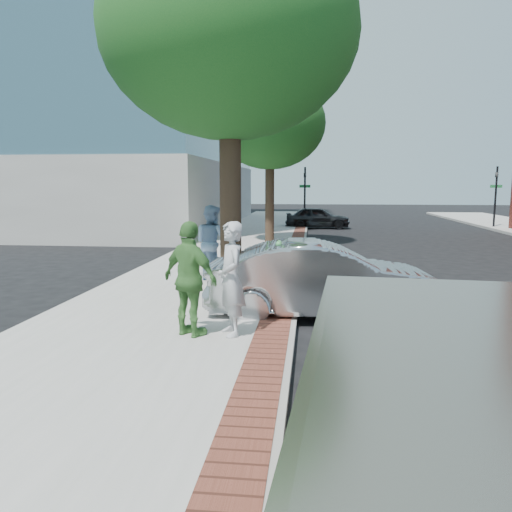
# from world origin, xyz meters

# --- Properties ---
(ground) EXTENTS (120.00, 120.00, 0.00)m
(ground) POSITION_xyz_m (0.00, 0.00, 0.00)
(ground) COLOR black
(ground) RESTS_ON ground
(sidewalk) EXTENTS (5.00, 60.00, 0.15)m
(sidewalk) POSITION_xyz_m (-1.50, 8.00, 0.07)
(sidewalk) COLOR #9E9991
(sidewalk) RESTS_ON ground
(brick_strip) EXTENTS (0.60, 60.00, 0.01)m
(brick_strip) POSITION_xyz_m (0.70, 8.00, 0.15)
(brick_strip) COLOR brown
(brick_strip) RESTS_ON sidewalk
(curb) EXTENTS (0.10, 60.00, 0.15)m
(curb) POSITION_xyz_m (1.05, 8.00, 0.07)
(curb) COLOR gray
(curb) RESTS_ON ground
(office_tower) EXTENTS (18.00, 22.00, 24.00)m
(office_tower) POSITION_xyz_m (-13.00, 22.00, 12.00)
(office_tower) COLOR slate
(office_tower) RESTS_ON ground
(office_base) EXTENTS (18.20, 22.20, 4.00)m
(office_base) POSITION_xyz_m (-13.00, 22.00, 2.00)
(office_base) COLOR gray
(office_base) RESTS_ON ground
(signal_near) EXTENTS (0.70, 0.15, 3.80)m
(signal_near) POSITION_xyz_m (0.90, 22.00, 2.25)
(signal_near) COLOR black
(signal_near) RESTS_ON ground
(signal_far) EXTENTS (0.70, 0.15, 3.80)m
(signal_far) POSITION_xyz_m (12.50, 22.00, 2.25)
(signal_far) COLOR black
(signal_far) RESTS_ON ground
(tree_near) EXTENTS (6.00, 6.00, 8.51)m
(tree_near) POSITION_xyz_m (-0.60, 1.90, 6.17)
(tree_near) COLOR black
(tree_near) RESTS_ON sidewalk
(tree_far) EXTENTS (4.80, 4.80, 7.14)m
(tree_far) POSITION_xyz_m (-0.50, 12.00, 5.30)
(tree_far) COLOR black
(tree_far) RESTS_ON sidewalk
(parking_meter) EXTENTS (0.12, 0.32, 1.47)m
(parking_meter) POSITION_xyz_m (0.73, -0.46, 1.21)
(parking_meter) COLOR gray
(parking_meter) RESTS_ON sidewalk
(person_gray) EXTENTS (0.72, 0.84, 1.95)m
(person_gray) POSITION_xyz_m (0.01, -1.86, 1.12)
(person_gray) COLOR #ABACB0
(person_gray) RESTS_ON sidewalk
(person_officer) EXTENTS (1.24, 1.19, 2.02)m
(person_officer) POSITION_xyz_m (-1.31, 3.04, 1.16)
(person_officer) COLOR #7F9FC5
(person_officer) RESTS_ON sidewalk
(person_green) EXTENTS (1.23, 1.00, 1.96)m
(person_green) POSITION_xyz_m (-0.66, -1.98, 1.13)
(person_green) COLOR #457E39
(person_green) RESTS_ON sidewalk
(sedan_silver) EXTENTS (4.85, 2.03, 1.56)m
(sedan_silver) POSITION_xyz_m (1.60, 0.03, 0.78)
(sedan_silver) COLOR #ABADB2
(sedan_silver) RESTS_ON ground
(bg_car) EXTENTS (3.99, 1.65, 1.35)m
(bg_car) POSITION_xyz_m (1.72, 21.17, 0.68)
(bg_car) COLOR black
(bg_car) RESTS_ON ground
(van) EXTENTS (2.29, 5.14, 1.85)m
(van) POSITION_xyz_m (2.32, -6.78, 1.01)
(van) COLOR gray
(van) RESTS_ON ground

